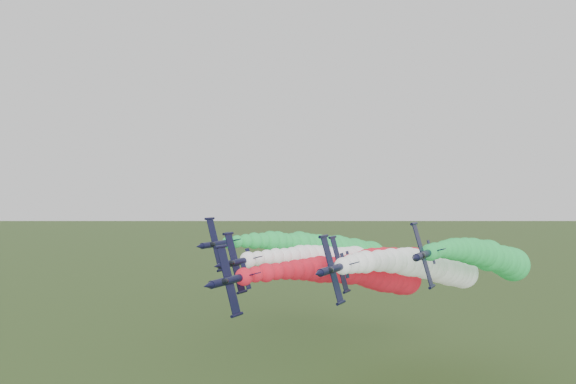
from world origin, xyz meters
name	(u,v)px	position (x,y,z in m)	size (l,w,h in m)	color
jet_lead	(374,275)	(7.48, 51.09, 31.81)	(11.87, 89.23, 20.02)	black
jet_inner_left	(365,263)	(0.35, 64.18, 32.69)	(12.03, 89.39, 20.19)	black
jet_inner_right	(436,267)	(20.69, 59.66, 33.45)	(11.91, 89.28, 20.07)	black
jet_outer_left	(342,251)	(-10.38, 73.56, 34.79)	(12.71, 90.00, 20.79)	black
jet_outer_right	(494,258)	(32.66, 71.73, 35.09)	(12.45, 89.81, 20.61)	black
jet_trail	(428,264)	(14.03, 78.53, 31.69)	(12.01, 89.13, 19.93)	black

